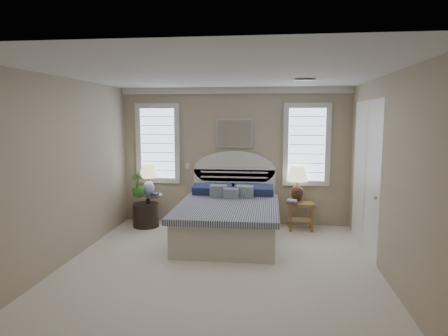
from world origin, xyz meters
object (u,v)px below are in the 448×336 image
lamp_left (148,176)px  lamp_right (297,180)px  side_table_left (148,207)px  nightstand_right (301,210)px  floor_pot (146,215)px  bed (229,217)px

lamp_left → lamp_right: size_ratio=0.88×
side_table_left → lamp_right: size_ratio=0.93×
nightstand_right → side_table_left: bearing=-178.1°
nightstand_right → floor_pot: nightstand_right is taller
side_table_left → lamp_right: (2.88, 0.24, 0.55)m
nightstand_right → floor_pot: (-2.99, -0.13, -0.16)m
side_table_left → lamp_right: lamp_right is taller
lamp_right → floor_pot: bearing=-174.8°
nightstand_right → lamp_left: bearing=-177.7°
nightstand_right → lamp_right: 0.58m
floor_pot → lamp_left: size_ratio=0.85×
bed → lamp_right: bearing=34.1°
bed → floor_pot: 1.79m
nightstand_right → lamp_right: lamp_right is taller
bed → side_table_left: 1.75m
nightstand_right → lamp_right: (-0.07, 0.14, 0.56)m
bed → side_table_left: bed is taller
bed → side_table_left: (-1.65, 0.59, 0.00)m
floor_pot → nightstand_right: bearing=2.4°
floor_pot → lamp_right: 3.02m
side_table_left → floor_pot: side_table_left is taller
lamp_left → nightstand_right: bearing=2.3°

